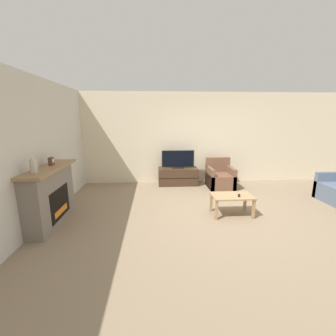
# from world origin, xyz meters

# --- Properties ---
(ground_plane) EXTENTS (24.00, 24.00, 0.00)m
(ground_plane) POSITION_xyz_m (0.00, 0.00, 0.00)
(ground_plane) COLOR #89755B
(wall_back) EXTENTS (12.00, 0.06, 2.70)m
(wall_back) POSITION_xyz_m (0.00, 2.53, 1.35)
(wall_back) COLOR beige
(wall_back) RESTS_ON ground
(wall_left) EXTENTS (0.06, 12.00, 2.70)m
(wall_left) POSITION_xyz_m (-3.61, 0.00, 1.35)
(wall_left) COLOR beige
(wall_left) RESTS_ON ground
(fireplace) EXTENTS (0.45, 1.57, 1.08)m
(fireplace) POSITION_xyz_m (-3.42, -0.15, 0.55)
(fireplace) COLOR slate
(fireplace) RESTS_ON ground
(mantel_vase_left) EXTENTS (0.11, 0.11, 0.26)m
(mantel_vase_left) POSITION_xyz_m (-3.40, -0.62, 1.21)
(mantel_vase_left) COLOR beige
(mantel_vase_left) RESTS_ON fireplace
(mantel_clock) EXTENTS (0.08, 0.11, 0.15)m
(mantel_clock) POSITION_xyz_m (-3.40, 0.00, 1.16)
(mantel_clock) COLOR brown
(mantel_clock) RESTS_ON fireplace
(tv_stand) EXTENTS (1.15, 0.50, 0.51)m
(tv_stand) POSITION_xyz_m (-0.79, 2.21, 0.25)
(tv_stand) COLOR #422D1E
(tv_stand) RESTS_ON ground
(tv) EXTENTS (0.95, 0.18, 0.52)m
(tv) POSITION_xyz_m (-0.79, 2.21, 0.75)
(tv) COLOR black
(tv) RESTS_ON tv_stand
(armchair) EXTENTS (0.70, 0.76, 0.82)m
(armchair) POSITION_xyz_m (0.39, 1.87, 0.27)
(armchair) COLOR brown
(armchair) RESTS_ON ground
(coffee_table) EXTENTS (0.82, 0.50, 0.42)m
(coffee_table) POSITION_xyz_m (0.09, -0.01, 0.36)
(coffee_table) COLOR #A37F56
(coffee_table) RESTS_ON ground
(remote) EXTENTS (0.09, 0.15, 0.02)m
(remote) POSITION_xyz_m (0.21, -0.06, 0.43)
(remote) COLOR black
(remote) RESTS_ON coffee_table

